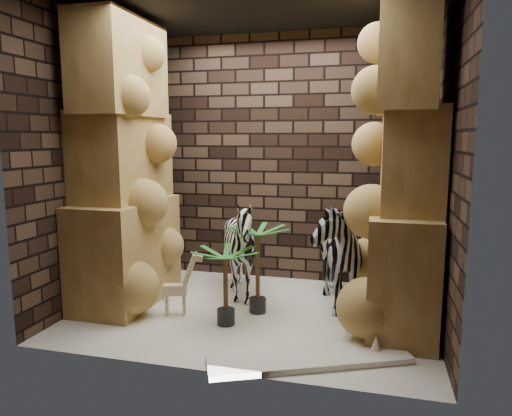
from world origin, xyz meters
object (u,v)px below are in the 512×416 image
(zebra_right, at_px, (329,243))
(surfboard, at_px, (309,358))
(zebra_left, at_px, (241,254))
(giraffe_toy, at_px, (175,283))
(palm_back, at_px, (226,286))
(palm_front, at_px, (258,269))

(zebra_right, distance_m, surfboard, 1.45)
(zebra_left, height_order, surfboard, zebra_left)
(zebra_left, xyz_separation_m, giraffe_toy, (-0.50, -0.62, -0.18))
(zebra_left, relative_size, surfboard, 0.70)
(zebra_left, bearing_deg, surfboard, -33.19)
(palm_back, bearing_deg, surfboard, -31.99)
(palm_front, xyz_separation_m, surfboard, (0.65, -0.92, -0.43))
(palm_front, bearing_deg, surfboard, -54.59)
(giraffe_toy, bearing_deg, palm_front, 3.96)
(zebra_left, height_order, giraffe_toy, zebra_left)
(zebra_right, height_order, zebra_left, zebra_right)
(zebra_left, distance_m, surfboard, 1.65)
(giraffe_toy, height_order, surfboard, giraffe_toy)
(surfboard, bearing_deg, palm_front, 101.12)
(giraffe_toy, bearing_deg, zebra_left, 35.60)
(zebra_left, bearing_deg, zebra_right, 22.02)
(giraffe_toy, xyz_separation_m, palm_front, (0.78, 0.28, 0.12))
(giraffe_toy, distance_m, palm_front, 0.84)
(surfboard, bearing_deg, giraffe_toy, 131.58)
(zebra_right, relative_size, palm_back, 1.82)
(zebra_right, relative_size, palm_front, 1.51)
(zebra_left, distance_m, giraffe_toy, 0.82)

